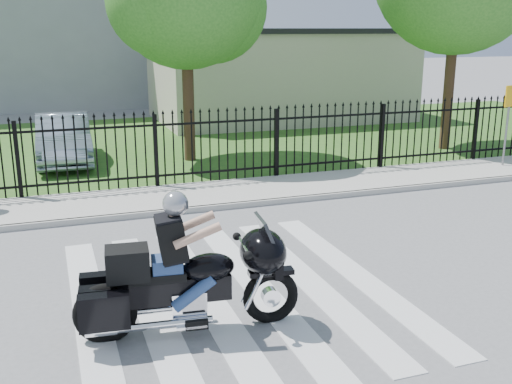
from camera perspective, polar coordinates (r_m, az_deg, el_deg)
name	(u,v)px	position (r m, az deg, el deg)	size (l,w,h in m)	color
ground	(233,292)	(8.81, -2.22, -9.50)	(120.00, 120.00, 0.00)	slate
crosswalk	(233,292)	(8.81, -2.22, -9.47)	(5.00, 5.50, 0.01)	silver
sidewalk	(166,199)	(13.37, -8.59, -0.65)	(40.00, 2.00, 0.12)	#ADAAA3
curb	(175,211)	(12.43, -7.70, -1.84)	(40.00, 0.12, 0.12)	#ADAAA3
grass_strip	(124,145)	(20.13, -12.43, 4.40)	(40.00, 12.00, 0.02)	#26571E
iron_fence	(156,153)	(14.13, -9.51, 3.70)	(26.00, 0.04, 1.80)	black
building_low	(279,77)	(25.50, 2.19, 10.93)	(10.00, 6.00, 3.50)	#B9B39A
building_low_roof	(279,31)	(25.43, 2.23, 15.09)	(10.20, 6.20, 0.20)	black
motorcycle_rider	(183,275)	(7.49, -7.01, -7.83)	(2.84, 1.06, 1.88)	black
parked_car	(64,139)	(17.78, -17.85, 4.85)	(1.42, 4.08, 1.34)	#8B9BAF
traffic_sign	(509,109)	(17.29, 22.95, 7.32)	(0.46, 0.17, 2.14)	gray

